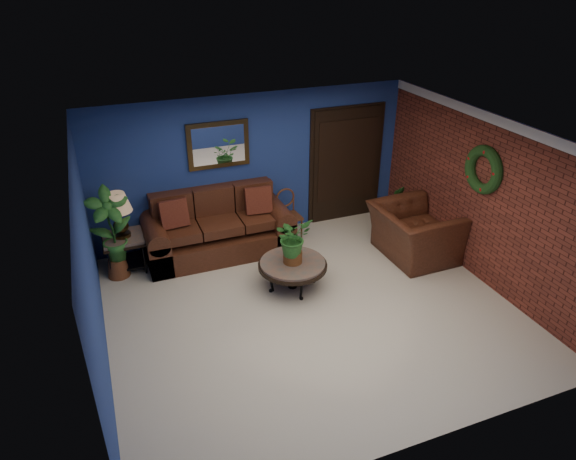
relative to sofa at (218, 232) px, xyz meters
name	(u,v)px	position (x,y,z in m)	size (l,w,h in m)	color
floor	(311,309)	(0.80, -2.09, -0.35)	(5.50, 5.50, 0.00)	beige
wall_back	(254,167)	(0.80, 0.41, 0.90)	(5.50, 0.04, 2.50)	navy
wall_left	(90,272)	(-1.95, -2.09, 0.90)	(0.04, 5.00, 2.50)	navy
wall_right_brick	(484,199)	(3.55, -2.09, 0.90)	(0.04, 5.00, 2.50)	maroon
ceiling	(315,138)	(0.80, -2.09, 2.15)	(5.50, 5.00, 0.02)	white
crown_molding	(497,121)	(3.52, -2.09, 2.08)	(0.03, 5.00, 0.14)	white
wall_mirror	(218,145)	(0.20, 0.37, 1.37)	(1.02, 0.06, 0.77)	#443017
closet_door	(346,165)	(2.55, 0.38, 0.70)	(1.44, 0.06, 2.18)	black
wreath	(483,170)	(3.49, -2.04, 1.35)	(0.72, 0.72, 0.16)	black
sofa	(218,232)	(0.00, 0.00, 0.00)	(2.39, 1.03, 1.08)	#4E2416
coffee_table	(293,265)	(0.76, -1.49, 0.03)	(1.02, 1.02, 0.44)	#504C46
end_table	(124,244)	(-1.50, -0.04, 0.09)	(0.64, 0.64, 0.58)	#504C46
table_lamp	(118,210)	(-1.50, -0.04, 0.68)	(0.42, 0.42, 0.70)	#443017
side_chair	(288,211)	(1.27, 0.03, 0.15)	(0.40, 0.40, 0.89)	#5A3119
armchair	(414,233)	(2.95, -1.34, 0.07)	(1.31, 1.14, 0.85)	#4E2416
coffee_plant	(293,239)	(0.76, -1.49, 0.48)	(0.63, 0.58, 0.71)	brown
floor_plant	(393,206)	(3.15, -0.36, 0.09)	(0.45, 0.39, 0.85)	brown
tall_plant	(111,231)	(-1.65, -0.21, 0.44)	(0.69, 0.51, 1.47)	brown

